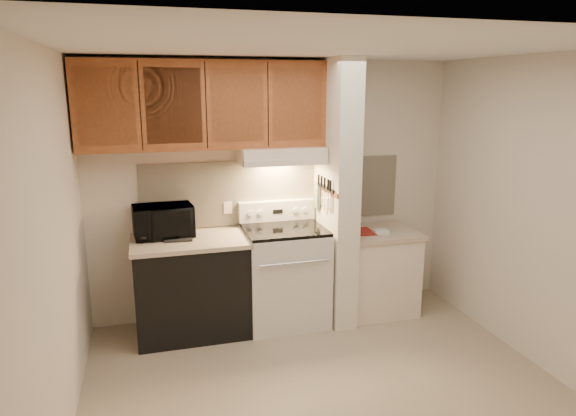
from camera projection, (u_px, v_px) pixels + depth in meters
name	position (u px, v px, depth m)	size (l,w,h in m)	color
floor	(324.00, 385.00, 3.96)	(3.60, 3.60, 0.00)	tan
ceiling	(330.00, 47.00, 3.38)	(3.60, 3.60, 0.00)	white
wall_back	(275.00, 190.00, 5.08)	(3.60, 0.02, 2.50)	beige
wall_left	(55.00, 250.00, 3.20)	(0.02, 3.00, 2.50)	beige
wall_right	(536.00, 213.00, 4.14)	(0.02, 3.00, 2.50)	beige
backsplash	(275.00, 191.00, 5.07)	(2.60, 0.02, 0.63)	beige
range_body	(284.00, 277.00, 4.94)	(0.76, 0.65, 0.92)	silver
oven_window	(294.00, 285.00, 4.63)	(0.50, 0.01, 0.30)	black
oven_handle	(295.00, 263.00, 4.54)	(0.02, 0.02, 0.65)	silver
cooktop	(284.00, 229.00, 4.83)	(0.74, 0.64, 0.03)	black
range_backguard	(277.00, 211.00, 5.07)	(0.76, 0.08, 0.20)	silver
range_display	(278.00, 212.00, 5.03)	(0.10, 0.01, 0.04)	black
range_knob_left_outer	(250.00, 213.00, 4.95)	(0.05, 0.05, 0.02)	silver
range_knob_left_inner	(260.00, 213.00, 4.98)	(0.05, 0.05, 0.02)	silver
range_knob_right_inner	(296.00, 210.00, 5.07)	(0.05, 0.05, 0.02)	silver
range_knob_right_outer	(305.00, 210.00, 5.10)	(0.05, 0.05, 0.02)	silver
dishwasher_front	(192.00, 288.00, 4.72)	(1.00, 0.63, 0.87)	black
left_countertop	(190.00, 241.00, 4.62)	(1.04, 0.67, 0.04)	#C6B198
spoon_rest	(178.00, 240.00, 4.54)	(0.24, 0.08, 0.02)	black
teal_jar	(149.00, 230.00, 4.72)	(0.08, 0.08, 0.09)	#236B65
outlet	(228.00, 208.00, 4.96)	(0.08, 0.01, 0.12)	#F1DFC9
microwave	(163.00, 221.00, 4.65)	(0.52, 0.36, 0.29)	black
partition_pillar	(336.00, 194.00, 4.88)	(0.22, 0.70, 2.50)	white
pillar_trim	(325.00, 189.00, 4.84)	(0.01, 0.70, 0.04)	#9D5128
knife_strip	(326.00, 188.00, 4.79)	(0.02, 0.42, 0.04)	black
knife_blade_a	(330.00, 202.00, 4.67)	(0.01, 0.04, 0.16)	silver
knife_handle_a	(330.00, 186.00, 4.63)	(0.02, 0.02, 0.10)	black
knife_blade_b	(328.00, 202.00, 4.72)	(0.01, 0.04, 0.18)	silver
knife_handle_b	(328.00, 185.00, 4.69)	(0.02, 0.02, 0.10)	black
knife_blade_c	(325.00, 201.00, 4.81)	(0.01, 0.04, 0.20)	silver
knife_handle_c	(325.00, 183.00, 4.77)	(0.02, 0.02, 0.10)	black
knife_blade_d	(322.00, 197.00, 4.87)	(0.01, 0.04, 0.16)	silver
knife_handle_d	(322.00, 181.00, 4.86)	(0.02, 0.02, 0.10)	black
knife_blade_e	(319.00, 196.00, 4.95)	(0.01, 0.04, 0.18)	silver
knife_handle_e	(319.00, 180.00, 4.93)	(0.02, 0.02, 0.10)	black
oven_mitt	(317.00, 195.00, 5.02)	(0.03, 0.11, 0.25)	slate
right_cab_base	(377.00, 273.00, 5.20)	(0.70, 0.60, 0.81)	#F1DFC9
right_countertop	(378.00, 232.00, 5.10)	(0.74, 0.64, 0.04)	#C6B198
red_folder	(362.00, 232.00, 5.04)	(0.21, 0.29, 0.01)	maroon
white_box	(381.00, 232.00, 4.99)	(0.14, 0.09, 0.04)	white
range_hood	(281.00, 155.00, 4.78)	(0.78, 0.44, 0.15)	#F1DFC9
hood_lip	(287.00, 163.00, 4.60)	(0.78, 0.04, 0.06)	#F1DFC9
upper_cabinets	(204.00, 105.00, 4.54)	(2.18, 0.33, 0.77)	#9D5128
cab_door_a	(105.00, 107.00, 4.18)	(0.46, 0.01, 0.63)	#9D5128
cab_gap_a	(140.00, 106.00, 4.25)	(0.01, 0.01, 0.73)	black
cab_door_b	(174.00, 106.00, 4.32)	(0.46, 0.01, 0.63)	#9D5128
cab_gap_b	(206.00, 106.00, 4.39)	(0.01, 0.01, 0.73)	black
cab_door_c	(238.00, 105.00, 4.46)	(0.46, 0.01, 0.63)	#9D5128
cab_gap_c	(268.00, 105.00, 4.53)	(0.01, 0.01, 0.73)	black
cab_door_d	(297.00, 105.00, 4.60)	(0.46, 0.01, 0.63)	#9D5128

